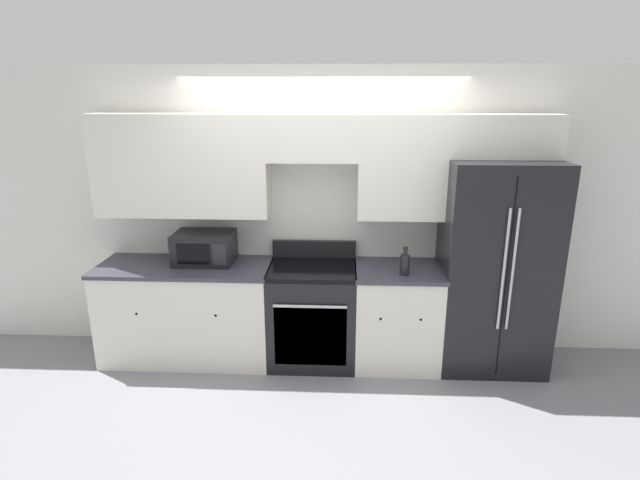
% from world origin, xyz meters
% --- Properties ---
extents(ground_plane, '(12.00, 12.00, 0.00)m').
position_xyz_m(ground_plane, '(0.00, 0.00, 0.00)').
color(ground_plane, gray).
extents(wall_back, '(8.00, 0.39, 2.60)m').
position_xyz_m(wall_back, '(0.00, 0.57, 1.52)').
color(wall_back, silver).
rests_on(wall_back, ground_plane).
extents(lower_cabinets_left, '(1.54, 0.64, 0.90)m').
position_xyz_m(lower_cabinets_left, '(-1.21, 0.31, 0.45)').
color(lower_cabinets_left, silver).
rests_on(lower_cabinets_left, ground_plane).
extents(lower_cabinets_right, '(0.76, 0.64, 0.90)m').
position_xyz_m(lower_cabinets_right, '(0.69, 0.31, 0.45)').
color(lower_cabinets_right, silver).
rests_on(lower_cabinets_right, ground_plane).
extents(oven_range, '(0.77, 0.65, 1.06)m').
position_xyz_m(oven_range, '(-0.07, 0.31, 0.45)').
color(oven_range, black).
rests_on(oven_range, ground_plane).
extents(refrigerator, '(0.91, 0.75, 1.84)m').
position_xyz_m(refrigerator, '(1.51, 0.36, 0.92)').
color(refrigerator, black).
rests_on(refrigerator, ground_plane).
extents(microwave, '(0.52, 0.38, 0.28)m').
position_xyz_m(microwave, '(-1.04, 0.39, 1.04)').
color(microwave, black).
rests_on(microwave, lower_cabinets_left).
extents(bottle, '(0.08, 0.08, 0.24)m').
position_xyz_m(bottle, '(0.72, 0.16, 0.99)').
color(bottle, black).
rests_on(bottle, lower_cabinets_right).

